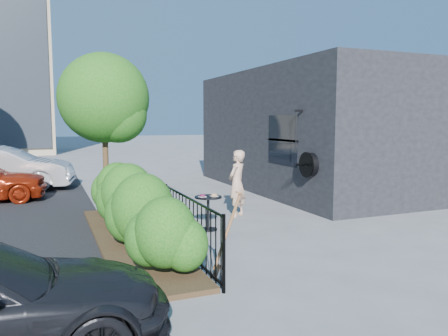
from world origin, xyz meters
name	(u,v)px	position (x,y,z in m)	size (l,w,h in m)	color
ground	(235,231)	(0.00, 0.00, 0.00)	(120.00, 120.00, 0.00)	gray
shop_building	(327,131)	(5.50, 4.50, 2.00)	(6.22, 9.00, 4.00)	black
fence	(167,211)	(-1.50, 0.00, 0.56)	(0.05, 6.05, 1.10)	black
planting_bed	(132,240)	(-2.20, 0.00, 0.04)	(1.30, 6.00, 0.08)	#382616
shrubs	(135,205)	(-2.10, 0.10, 0.70)	(1.10, 5.60, 1.24)	#125212
patio_tree	(107,104)	(-2.24, 2.76, 2.76)	(2.20, 2.20, 3.94)	#3F2B19
cafe_table	(208,207)	(-0.50, 0.32, 0.51)	(0.58, 0.58, 0.78)	black
woman	(237,183)	(0.63, 1.34, 0.82)	(0.60, 0.39, 1.64)	#D2A588
shovel	(225,240)	(-1.25, -2.46, 0.58)	(0.47, 0.17, 1.33)	brown
car_silver	(2,169)	(-5.05, 7.99, 0.74)	(1.58, 4.52, 1.49)	#AEAEB3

